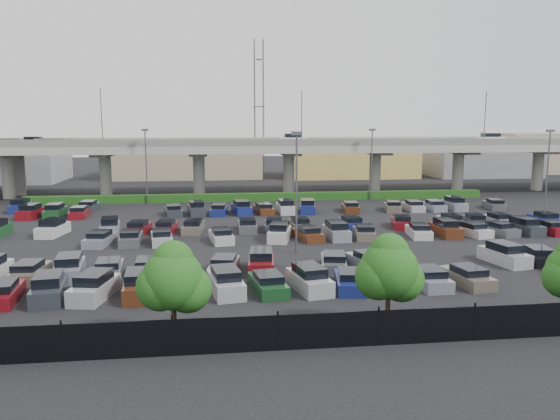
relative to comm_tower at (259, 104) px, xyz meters
name	(u,v)px	position (x,y,z in m)	size (l,w,h in m)	color
ground	(284,235)	(-4.00, -74.00, -15.61)	(280.00, 280.00, 0.00)	black
overpass	(256,150)	(-4.17, -41.97, -8.64)	(150.00, 13.00, 15.80)	#9B9A92
hedge	(261,197)	(-4.00, -49.00, -15.06)	(66.00, 1.60, 1.10)	#183B11
fence	(357,329)	(-4.05, -102.00, -14.71)	(70.00, 0.10, 2.00)	black
tree_row	(365,269)	(-3.30, -100.53, -12.09)	(65.07, 3.66, 5.94)	#332316
parked_cars	(278,236)	(-5.04, -77.54, -14.99)	(63.04, 41.61, 1.67)	gray
light_poles	(241,171)	(-8.12, -72.00, -9.37)	(66.90, 48.38, 10.30)	#4D4E53
distant_buildings	(303,159)	(8.38, -12.19, -11.87)	(138.00, 24.00, 9.00)	slate
comm_tower	(259,104)	(0.00, 0.00, 0.00)	(2.40, 2.40, 30.00)	#4D4E53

